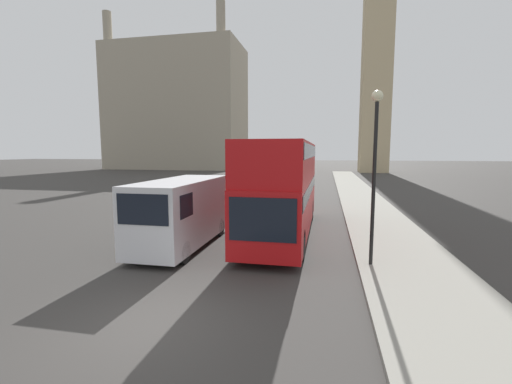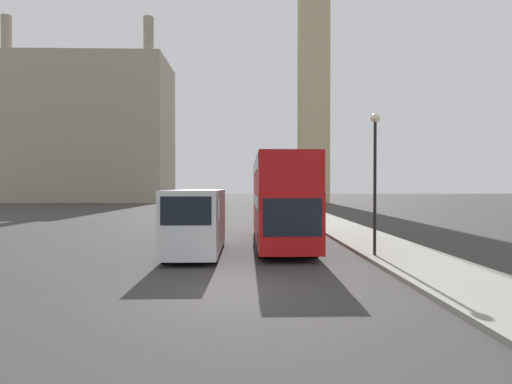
{
  "view_description": "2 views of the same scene",
  "coord_description": "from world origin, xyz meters",
  "views": [
    {
      "loc": [
        3.92,
        -6.8,
        3.87
      ],
      "look_at": [
        0.92,
        7.73,
        2.11
      ],
      "focal_mm": 24.0,
      "sensor_mm": 36.0,
      "label": 1
    },
    {
      "loc": [
        0.31,
        -10.98,
        2.88
      ],
      "look_at": [
        0.96,
        15.8,
        2.52
      ],
      "focal_mm": 28.0,
      "sensor_mm": 36.0,
      "label": 2
    }
  ],
  "objects": [
    {
      "name": "clock_tower",
      "position": [
        12.43,
        61.07,
        30.34
      ],
      "size": [
        5.5,
        5.67,
        59.08
      ],
      "color": "tan",
      "rests_on": "ground_plane"
    },
    {
      "name": "white_van",
      "position": [
        -1.8,
        5.87,
        1.47
      ],
      "size": [
        2.13,
        6.0,
        2.74
      ],
      "color": "silver",
      "rests_on": "ground_plane"
    },
    {
      "name": "red_double_decker_bus",
      "position": [
        1.99,
        8.85,
        2.39
      ],
      "size": [
        2.48,
        10.72,
        4.26
      ],
      "color": "#B71114",
      "rests_on": "ground_plane"
    },
    {
      "name": "building_block_distant",
      "position": [
        -29.59,
        67.26,
        13.61
      ],
      "size": [
        29.34,
        15.12,
        33.08
      ],
      "color": "#9E937F",
      "rests_on": "ground_plane"
    },
    {
      "name": "ground_plane",
      "position": [
        0.0,
        0.0,
        0.0
      ],
      "size": [
        300.0,
        300.0,
        0.0
      ],
      "primitive_type": "plane",
      "color": "#383533"
    },
    {
      "name": "street_lamp",
      "position": [
        5.42,
        4.75,
        3.86
      ],
      "size": [
        0.36,
        0.36,
        5.63
      ],
      "color": "black",
      "rests_on": "sidewalk_strip"
    },
    {
      "name": "sidewalk_strip",
      "position": [
        6.73,
        0.0,
        0.07
      ],
      "size": [
        3.47,
        120.0,
        0.15
      ],
      "color": "gray",
      "rests_on": "ground_plane"
    }
  ]
}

